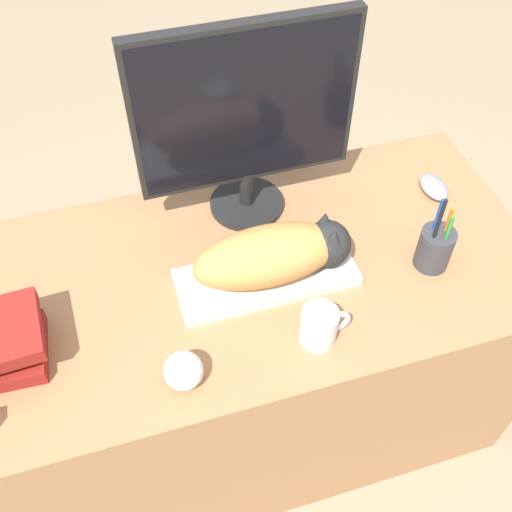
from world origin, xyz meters
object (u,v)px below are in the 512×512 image
Objects in this scene: monitor at (246,116)px; pen_cup at (435,247)px; computer_mouse at (434,187)px; baseball at (184,371)px; keyboard at (266,277)px; cat at (278,253)px; coffee_mug at (320,326)px.

pen_cup is at bearing -40.70° from monitor.
computer_mouse is (0.48, -0.09, -0.26)m from monitor.
computer_mouse is 0.81m from baseball.
monitor is at bearing 83.96° from keyboard.
cat is 3.30× the size of coffee_mug.
monitor is 4.83× the size of computer_mouse.
cat is at bearing 170.30° from pen_cup.
computer_mouse is at bearing 17.41° from keyboard.
monitor is 2.37× the size of pen_cup.
cat reaches higher than coffee_mug.
baseball is (-0.73, -0.35, 0.02)m from computer_mouse.
baseball is (-0.23, -0.20, 0.03)m from keyboard.
keyboard is 0.30m from baseball.
computer_mouse is at bearing 18.28° from cat.
monitor reaches higher than pen_cup.
keyboard is 1.92× the size of pen_cup.
pen_cup reaches higher than keyboard.
cat is at bearing -90.07° from monitor.
keyboard is 1.13× the size of cat.
monitor reaches higher than keyboard.
monitor is at bearing 59.64° from baseball.
pen_cup is 0.62m from baseball.
monitor reaches higher than cat.
cat reaches higher than baseball.
keyboard is 3.90× the size of computer_mouse.
cat is at bearing 100.72° from coffee_mug.
cat is 0.31m from monitor.
coffee_mug reaches higher than computer_mouse.
pen_cup is 2.69× the size of baseball.
coffee_mug is 1.38× the size of baseball.
keyboard is at bearing 170.94° from pen_cup.
baseball is at bearing -154.30° from computer_mouse.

